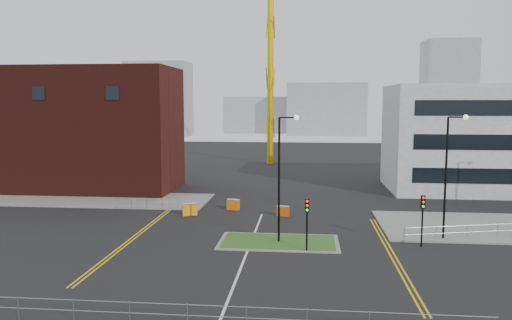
# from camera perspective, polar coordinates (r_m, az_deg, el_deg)

# --- Properties ---
(ground) EXTENTS (200.00, 200.00, 0.00)m
(ground) POSITION_cam_1_polar(r_m,az_deg,el_deg) (29.03, -2.34, -13.65)
(ground) COLOR black
(ground) RESTS_ON ground
(pavement_left) EXTENTS (28.00, 8.00, 0.12)m
(pavement_left) POSITION_cam_1_polar(r_m,az_deg,el_deg) (55.38, -19.97, -4.20)
(pavement_left) COLOR slate
(pavement_left) RESTS_ON ground
(island_kerb) EXTENTS (8.60, 4.60, 0.08)m
(island_kerb) POSITION_cam_1_polar(r_m,az_deg,el_deg) (36.42, 2.61, -9.36)
(island_kerb) COLOR slate
(island_kerb) RESTS_ON ground
(grass_island) EXTENTS (8.00, 4.00, 0.12)m
(grass_island) POSITION_cam_1_polar(r_m,az_deg,el_deg) (36.41, 2.61, -9.33)
(grass_island) COLOR #25551C
(grass_island) RESTS_ON ground
(brick_building) EXTENTS (24.20, 10.07, 14.24)m
(brick_building) POSITION_cam_1_polar(r_m,az_deg,el_deg) (61.25, -20.30, 3.18)
(brick_building) COLOR #411410
(brick_building) RESTS_ON ground
(office_block) EXTENTS (25.00, 12.20, 12.00)m
(office_block) POSITION_cam_1_polar(r_m,az_deg,el_deg) (63.10, 26.28, 2.23)
(office_block) COLOR #A6A8AB
(office_block) RESTS_ON ground
(streetlamp_island) EXTENTS (1.46, 0.36, 9.18)m
(streetlamp_island) POSITION_cam_1_polar(r_m,az_deg,el_deg) (35.31, 3.01, -0.95)
(streetlamp_island) COLOR black
(streetlamp_island) RESTS_ON ground
(streetlamp_right_near) EXTENTS (1.46, 0.36, 9.18)m
(streetlamp_right_near) POSITION_cam_1_polar(r_m,az_deg,el_deg) (38.67, 21.22, -0.73)
(streetlamp_right_near) COLOR black
(streetlamp_right_near) RESTS_ON ground
(traffic_light_island) EXTENTS (0.28, 0.33, 3.65)m
(traffic_light_island) POSITION_cam_1_polar(r_m,az_deg,el_deg) (33.78, 5.85, -6.22)
(traffic_light_island) COLOR black
(traffic_light_island) RESTS_ON ground
(traffic_light_right) EXTENTS (0.28, 0.33, 3.65)m
(traffic_light_right) POSITION_cam_1_polar(r_m,az_deg,el_deg) (36.65, 18.51, -5.52)
(traffic_light_right) COLOR black
(traffic_light_right) RESTS_ON ground
(railing_front) EXTENTS (24.05, 0.05, 1.10)m
(railing_front) POSITION_cam_1_polar(r_m,az_deg,el_deg) (23.24, -4.51, -16.89)
(railing_front) COLOR gray
(railing_front) RESTS_ON ground
(railing_left) EXTENTS (6.05, 0.05, 1.10)m
(railing_left) POSITION_cam_1_polar(r_m,az_deg,el_deg) (48.26, -12.37, -4.68)
(railing_left) COLOR gray
(railing_left) RESTS_ON ground
(centre_line) EXTENTS (0.15, 30.00, 0.01)m
(centre_line) POSITION_cam_1_polar(r_m,az_deg,el_deg) (30.90, -1.81, -12.37)
(centre_line) COLOR silver
(centre_line) RESTS_ON ground
(yellow_left_a) EXTENTS (0.12, 24.00, 0.01)m
(yellow_left_a) POSITION_cam_1_polar(r_m,az_deg,el_deg) (40.41, -13.16, -7.97)
(yellow_left_a) COLOR gold
(yellow_left_a) RESTS_ON ground
(yellow_left_b) EXTENTS (0.12, 24.00, 0.01)m
(yellow_left_b) POSITION_cam_1_polar(r_m,az_deg,el_deg) (40.31, -12.75, -8.00)
(yellow_left_b) COLOR gold
(yellow_left_b) RESTS_ON ground
(yellow_right_a) EXTENTS (0.12, 20.00, 0.01)m
(yellow_right_a) POSITION_cam_1_polar(r_m,az_deg,el_deg) (34.92, 15.01, -10.34)
(yellow_right_a) COLOR gold
(yellow_right_a) RESTS_ON ground
(yellow_right_b) EXTENTS (0.12, 20.00, 0.01)m
(yellow_right_b) POSITION_cam_1_polar(r_m,az_deg,el_deg) (34.97, 15.51, -10.33)
(yellow_right_b) COLOR gold
(yellow_right_b) RESTS_ON ground
(skyline_a) EXTENTS (18.00, 12.00, 22.00)m
(skyline_a) POSITION_cam_1_polar(r_m,az_deg,el_deg) (153.38, -10.97, 6.81)
(skyline_a) COLOR gray
(skyline_a) RESTS_ON ground
(skyline_b) EXTENTS (24.00, 12.00, 16.00)m
(skyline_b) POSITION_cam_1_polar(r_m,az_deg,el_deg) (157.10, 8.00, 5.76)
(skyline_b) COLOR gray
(skyline_b) RESTS_ON ground
(skyline_c) EXTENTS (14.00, 12.00, 28.00)m
(skyline_c) POSITION_cam_1_polar(r_m,az_deg,el_deg) (157.49, 21.05, 7.58)
(skyline_c) COLOR gray
(skyline_c) RESTS_ON ground
(skyline_d) EXTENTS (30.00, 12.00, 12.00)m
(skyline_d) POSITION_cam_1_polar(r_m,az_deg,el_deg) (167.44, 1.66, 5.18)
(skyline_d) COLOR gray
(skyline_d) RESTS_ON ground
(barrier_left) EXTENTS (1.35, 0.92, 1.08)m
(barrier_left) POSITION_cam_1_polar(r_m,az_deg,el_deg) (45.18, -7.58, -5.55)
(barrier_left) COLOR #FD9B0E
(barrier_left) RESTS_ON ground
(barrier_mid) EXTENTS (1.25, 0.66, 1.00)m
(barrier_mid) POSITION_cam_1_polar(r_m,az_deg,el_deg) (47.11, -2.62, -5.06)
(barrier_mid) COLOR orange
(barrier_mid) RESTS_ON ground
(barrier_right) EXTENTS (1.13, 0.57, 0.91)m
(barrier_right) POSITION_cam_1_polar(r_m,az_deg,el_deg) (44.57, 3.10, -5.80)
(barrier_right) COLOR #D94C0C
(barrier_right) RESTS_ON ground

